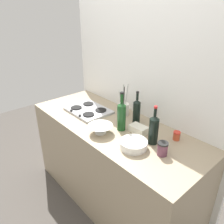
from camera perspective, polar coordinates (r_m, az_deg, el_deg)
The scene contains 13 objects.
ground_plane at distance 2.56m, azimuth 0.00°, elevation -21.10°, with size 6.00×6.00×0.00m, color #47423D.
counter_block at distance 2.25m, azimuth 0.00°, elevation -13.21°, with size 1.80×0.70×0.90m, color tan.
backsplash_panel at distance 2.18m, azimuth 7.56°, elevation 4.17°, with size 1.90×0.06×2.15m, color white.
stovetop_hob at distance 2.25m, azimuth -6.18°, elevation 0.48°, with size 0.43×0.34×0.04m.
plate_stack at distance 1.67m, azimuth 5.63°, elevation -8.42°, with size 0.21×0.21×0.06m.
wine_bottle_leftmost at distance 1.85m, azimuth 2.49°, elevation -0.92°, with size 0.07×0.07×0.35m.
wine_bottle_mid_left at distance 1.70m, azimuth 10.84°, elevation -4.44°, with size 0.08×0.08×0.32m.
wine_bottle_mid_right at distance 1.98m, azimuth 6.45°, elevation 0.28°, with size 0.07×0.07×0.31m.
mixing_bowl at distance 1.85m, azimuth -3.06°, elevation -4.39°, with size 0.21×0.21×0.07m.
butter_dish at distance 1.87m, azimuth 6.96°, elevation -4.47°, with size 0.16×0.10×0.06m, color silver.
utensil_crock at distance 2.15m, azimuth 3.11°, elevation 0.94°, with size 0.10×0.10×0.31m.
condiment_jar_front at distance 1.62m, azimuth 13.07°, elevation -9.32°, with size 0.08×0.08×0.10m.
condiment_jar_rear at distance 1.83m, azimuth 16.53°, elevation -5.96°, with size 0.06×0.06×0.07m.
Camera 1 is at (1.32, -1.16, 1.86)m, focal length 34.98 mm.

